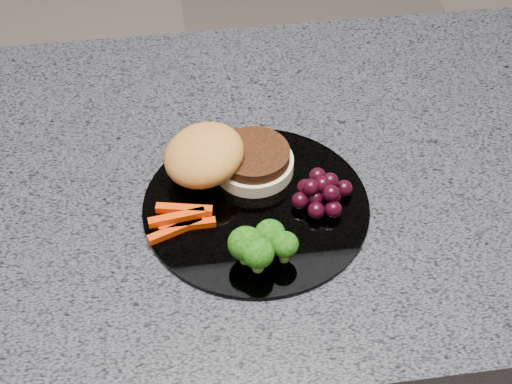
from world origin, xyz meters
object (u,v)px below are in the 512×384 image
Objects in this scene: burger at (222,160)px; grape_bunch at (322,192)px; island_cabinet at (233,368)px; plate at (256,206)px.

grape_bunch is at bearing -33.89° from burger.
grape_bunch is (0.11, -0.06, -0.01)m from burger.
burger is (-0.00, -0.01, 0.50)m from island_cabinet.
plate is at bearing -64.22° from island_cabinet.
burger is at bearing -106.51° from island_cabinet.
burger is (-0.03, 0.05, 0.03)m from plate.
burger is 0.12m from grape_bunch.
plate reaches higher than island_cabinet.
island_cabinet is 16.37× the size of grape_bunch.
plate is 0.08m from grape_bunch.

